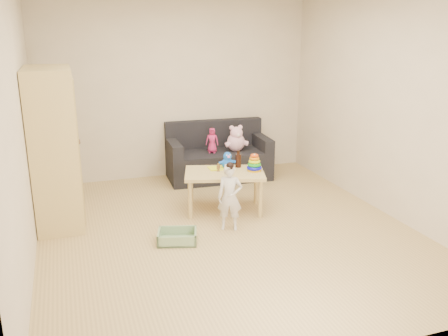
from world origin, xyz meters
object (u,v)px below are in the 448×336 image
object	(u,v)px
wardrobe	(54,148)
play_table	(225,191)
sofa	(219,164)
toddler	(230,198)

from	to	relation	value
wardrobe	play_table	bearing A→B (deg)	-8.85
sofa	toddler	xyz separation A→B (m)	(-0.47, -1.82, 0.16)
wardrobe	toddler	size ratio (longest dim) A/B	2.40
play_table	sofa	bearing A→B (deg)	75.00
wardrobe	sofa	distance (m)	2.55
toddler	wardrobe	bearing A→B (deg)	177.06
wardrobe	sofa	world-z (taller)	wardrobe
wardrobe	sofa	bearing A→B (deg)	23.42
sofa	play_table	distance (m)	1.32
toddler	play_table	bearing A→B (deg)	99.54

